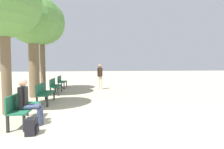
# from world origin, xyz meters

# --- Properties ---
(ground_plane) EXTENTS (80.00, 80.00, 0.00)m
(ground_plane) POSITION_xyz_m (0.00, 0.00, 0.00)
(ground_plane) COLOR #B7A88E
(bench_row_0) EXTENTS (0.48, 1.55, 0.89)m
(bench_row_0) POSITION_xyz_m (-2.13, 0.58, 0.52)
(bench_row_0) COLOR #1E6042
(bench_row_0) RESTS_ON ground_plane
(bench_row_1) EXTENTS (0.48, 1.55, 0.89)m
(bench_row_1) POSITION_xyz_m (-2.13, 3.19, 0.52)
(bench_row_1) COLOR #1E6042
(bench_row_1) RESTS_ON ground_plane
(bench_row_2) EXTENTS (0.48, 1.55, 0.89)m
(bench_row_2) POSITION_xyz_m (-2.13, 5.80, 0.52)
(bench_row_2) COLOR #1E6042
(bench_row_2) RESTS_ON ground_plane
(bench_row_3) EXTENTS (0.48, 1.55, 0.89)m
(bench_row_3) POSITION_xyz_m (-2.13, 8.40, 0.52)
(bench_row_3) COLOR #1E6042
(bench_row_3) RESTS_ON ground_plane
(tree_row_0) EXTENTS (2.46, 2.46, 5.10)m
(tree_row_0) POSITION_xyz_m (-3.01, 1.67, 3.83)
(tree_row_0) COLOR brown
(tree_row_0) RESTS_ON ground_plane
(tree_row_1) EXTENTS (2.70, 2.70, 5.48)m
(tree_row_1) POSITION_xyz_m (-3.01, 4.89, 4.02)
(tree_row_1) COLOR brown
(tree_row_1) RESTS_ON ground_plane
(tree_row_2) EXTENTS (2.82, 2.82, 5.78)m
(tree_row_2) POSITION_xyz_m (-3.01, 6.72, 4.33)
(tree_row_2) COLOR brown
(tree_row_2) RESTS_ON ground_plane
(person_seated) EXTENTS (0.63, 0.36, 1.35)m
(person_seated) POSITION_xyz_m (-1.89, 0.33, 0.72)
(person_seated) COLOR #384260
(person_seated) RESTS_ON ground_plane
(backpack) EXTENTS (0.28, 0.30, 0.41)m
(backpack) POSITION_xyz_m (-1.60, -0.37, 0.20)
(backpack) COLOR black
(backpack) RESTS_ON ground_plane
(pedestrian_near) EXTENTS (0.35, 0.25, 1.75)m
(pedestrian_near) POSITION_xyz_m (0.64, 7.19, 1.00)
(pedestrian_near) COLOR beige
(pedestrian_near) RESTS_ON ground_plane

